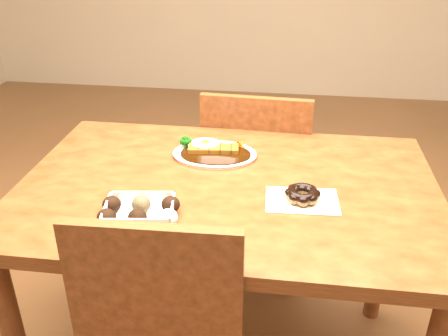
# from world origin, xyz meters

# --- Properties ---
(table) EXTENTS (1.20, 0.80, 0.75)m
(table) POSITION_xyz_m (0.00, 0.00, 0.65)
(table) COLOR #4A250E
(table) RESTS_ON ground
(chair_far) EXTENTS (0.44, 0.44, 0.87)m
(chair_far) POSITION_xyz_m (0.05, 0.53, 0.48)
(chair_far) COLOR #4A250E
(chair_far) RESTS_ON ground
(katsu_curry_plate) EXTENTS (0.27, 0.20, 0.05)m
(katsu_curry_plate) POSITION_xyz_m (-0.07, 0.17, 0.76)
(katsu_curry_plate) COLOR white
(katsu_curry_plate) RESTS_ON table
(donut_box) EXTENTS (0.21, 0.16, 0.05)m
(donut_box) POSITION_xyz_m (-0.20, -0.22, 0.77)
(donut_box) COLOR white
(donut_box) RESTS_ON table
(pon_de_ring) EXTENTS (0.20, 0.15, 0.04)m
(pon_de_ring) POSITION_xyz_m (0.21, -0.07, 0.77)
(pon_de_ring) COLOR silver
(pon_de_ring) RESTS_ON table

